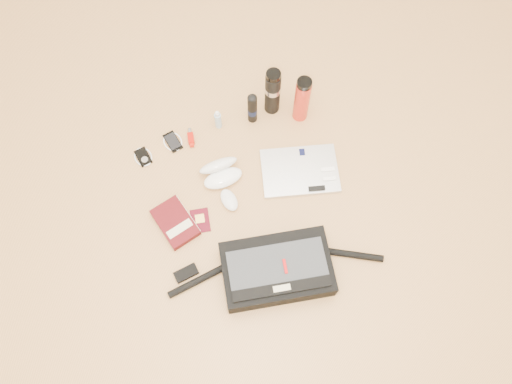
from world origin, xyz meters
TOP-DOWN VIEW (x-y plane):
  - ground at (0.00, 0.00)m, footprint 4.00×4.00m
  - messenger_bag at (-0.04, -0.27)m, footprint 0.90×0.37m
  - laptop at (0.25, 0.11)m, footprint 0.40×0.33m
  - book at (-0.36, 0.10)m, footprint 0.18×0.23m
  - passport at (-0.26, 0.07)m, footprint 0.10×0.13m
  - mouse at (-0.11, 0.11)m, footprint 0.08×0.12m
  - sunglasses_case at (-0.09, 0.24)m, footprint 0.18×0.15m
  - ipod at (-0.39, 0.46)m, footprint 0.09×0.10m
  - phone at (-0.24, 0.49)m, footprint 0.10×0.11m
  - inhaler at (-0.16, 0.47)m, footprint 0.04×0.10m
  - spray_bottle at (-0.01, 0.49)m, footprint 0.04×0.04m
  - aerosol_can at (0.15, 0.46)m, footprint 0.05×0.05m
  - thermos_black at (0.26, 0.48)m, footprint 0.09×0.09m
  - thermos_red at (0.37, 0.39)m, footprint 0.09×0.09m

SIDE VIEW (x-z plane):
  - ground at x=0.00m, z-range 0.00..0.00m
  - passport at x=-0.26m, z-range 0.00..0.01m
  - ipod at x=-0.39m, z-range 0.00..0.01m
  - phone at x=-0.24m, z-range 0.00..0.01m
  - laptop at x=0.25m, z-range 0.00..0.03m
  - inhaler at x=-0.16m, z-range 0.00..0.03m
  - mouse at x=-0.11m, z-range 0.00..0.04m
  - book at x=-0.36m, z-range 0.00..0.04m
  - sunglasses_case at x=-0.09m, z-range -0.02..0.09m
  - spray_bottle at x=-0.01m, z-range -0.01..0.11m
  - messenger_bag at x=-0.04m, z-range -0.01..0.12m
  - aerosol_can at x=0.15m, z-range 0.00..0.19m
  - thermos_red at x=0.37m, z-range 0.00..0.27m
  - thermos_black at x=0.26m, z-range 0.00..0.28m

